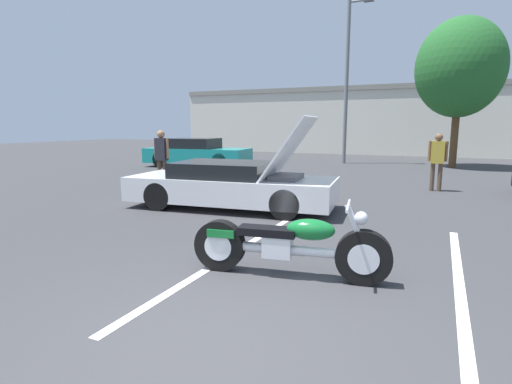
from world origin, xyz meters
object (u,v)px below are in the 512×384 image
Objects in this scene: parked_car_left_row at (197,153)px; spectator_by_show_car at (162,154)px; motorcycle at (288,245)px; show_car_hood_open at (232,185)px; tree_background at (460,68)px; light_pole at (348,75)px; spectator_midground at (437,157)px.

parked_car_left_row is 2.81× the size of spectator_by_show_car.
show_car_hood_open reaches higher than motorcycle.
tree_background is 1.34× the size of show_car_hood_open.
motorcycle is at bearing -58.40° from parked_car_left_row.
light_pole is 4.70× the size of spectator_midground.
light_pole is 4.84m from tree_background.
spectator_midground is at bearing 20.79° from spectator_by_show_car.
tree_background reaches higher than spectator_midground.
spectator_by_show_car is (-5.95, 5.18, 0.63)m from motorcycle.
parked_car_left_row is (-5.86, 7.55, 0.09)m from show_car_hood_open.
tree_background is 8.32m from spectator_midground.
motorcycle is (2.65, -15.55, -3.87)m from light_pole.
spectator_midground is at bearing 40.97° from show_car_hood_open.
light_pole reaches higher than parked_car_left_row.
light_pole is 8.25m from parked_car_left_row.
tree_background is (4.84, 0.08, 0.08)m from light_pole.
show_car_hood_open is at bearing -27.66° from spectator_by_show_car.
motorcycle is 0.51× the size of parked_car_left_row.
show_car_hood_open is at bearing -89.89° from light_pole.
tree_background is at bearing 61.90° from show_car_hood_open.
motorcycle is (-2.19, -15.62, -3.95)m from tree_background.
spectator_midground is at bearing -22.38° from parked_car_left_row.
motorcycle is at bearing -41.06° from spectator_by_show_car.
spectator_midground is at bearing -60.52° from light_pole.
light_pole reaches higher than tree_background.
show_car_hood_open is 1.00× the size of parked_car_left_row.
parked_car_left_row is 6.36m from spectator_by_show_car.
light_pole is at bearing -179.10° from tree_background.
spectator_by_show_car is (2.54, -5.81, 0.41)m from parked_car_left_row.
tree_background is at bearing 85.49° from spectator_midground.
spectator_by_show_car is at bearing -107.65° from light_pole.
spectator_midground reaches higher than parked_car_left_row.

